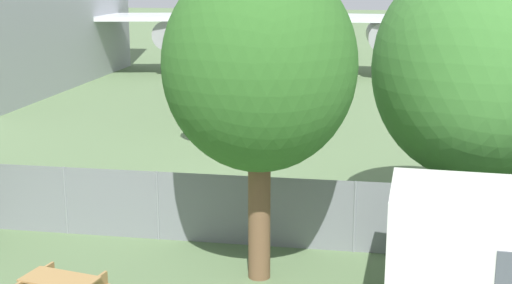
# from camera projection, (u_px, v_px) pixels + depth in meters

# --- Properties ---
(perimeter_fence) EXTENTS (56.07, 0.07, 1.85)m
(perimeter_fence) POSITION_uv_depth(u_px,v_px,m) (158.00, 206.00, 18.53)
(perimeter_fence) COLOR gray
(perimeter_fence) RESTS_ON ground
(airplane) EXTENTS (32.33, 40.42, 12.83)m
(airplane) POSITION_uv_depth(u_px,v_px,m) (274.00, 10.00, 45.24)
(airplane) COLOR silver
(airplane) RESTS_ON ground
(portable_cabin) EXTENTS (3.85, 2.77, 2.70)m
(portable_cabin) POSITION_uv_depth(u_px,v_px,m) (482.00, 254.00, 14.29)
(portable_cabin) COLOR silver
(portable_cabin) RESTS_ON ground
(tree_near_hangar) EXTENTS (5.25, 5.25, 7.38)m
(tree_near_hangar) POSITION_uv_depth(u_px,v_px,m) (476.00, 69.00, 17.94)
(tree_near_hangar) COLOR brown
(tree_near_hangar) RESTS_ON ground
(tree_left_of_cabin) EXTENTS (4.23, 4.23, 7.23)m
(tree_left_of_cabin) POSITION_uv_depth(u_px,v_px,m) (259.00, 67.00, 15.30)
(tree_left_of_cabin) COLOR brown
(tree_left_of_cabin) RESTS_ON ground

